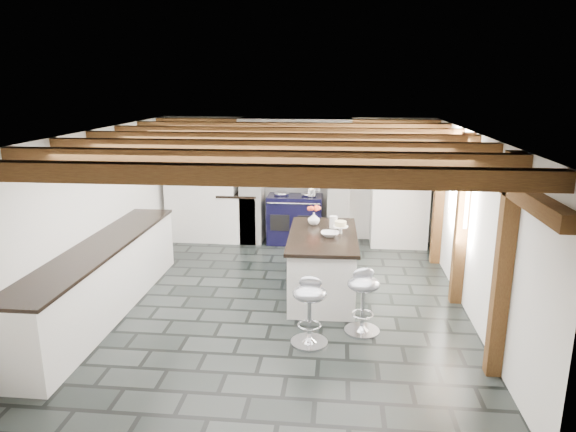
# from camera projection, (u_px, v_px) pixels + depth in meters

# --- Properties ---
(ground) EXTENTS (6.00, 6.00, 0.00)m
(ground) POSITION_uv_depth(u_px,v_px,m) (278.00, 300.00, 7.08)
(ground) COLOR black
(ground) RESTS_ON ground
(room_shell) EXTENTS (6.00, 6.03, 6.00)m
(room_shell) POSITION_uv_depth(u_px,v_px,m) (250.00, 201.00, 8.23)
(room_shell) COLOR white
(room_shell) RESTS_ON ground
(range_cooker) EXTENTS (1.00, 0.63, 0.99)m
(range_cooker) POSITION_uv_depth(u_px,v_px,m) (295.00, 218.00, 9.54)
(range_cooker) COLOR black
(range_cooker) RESTS_ON ground
(kitchen_island) EXTENTS (0.97, 1.81, 1.18)m
(kitchen_island) POSITION_uv_depth(u_px,v_px,m) (322.00, 264.00, 7.18)
(kitchen_island) COLOR white
(kitchen_island) RESTS_ON ground
(bar_stool_near) EXTENTS (0.48, 0.48, 0.79)m
(bar_stool_near) POSITION_uv_depth(u_px,v_px,m) (363.00, 294.00, 6.07)
(bar_stool_near) COLOR silver
(bar_stool_near) RESTS_ON ground
(bar_stool_far) EXTENTS (0.43, 0.43, 0.79)m
(bar_stool_far) POSITION_uv_depth(u_px,v_px,m) (310.00, 304.00, 5.79)
(bar_stool_far) COLOR silver
(bar_stool_far) RESTS_ON ground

